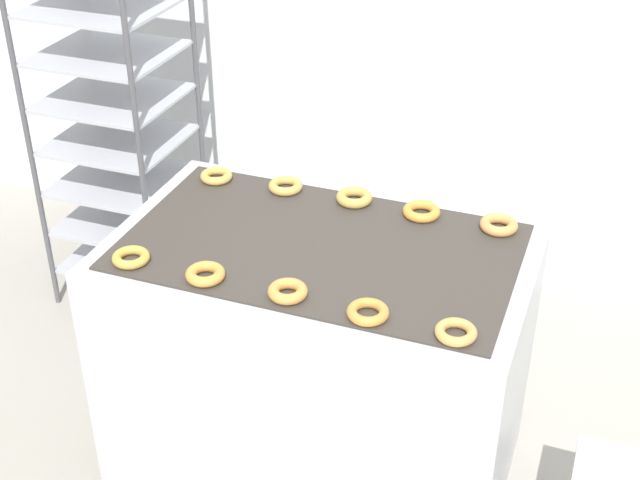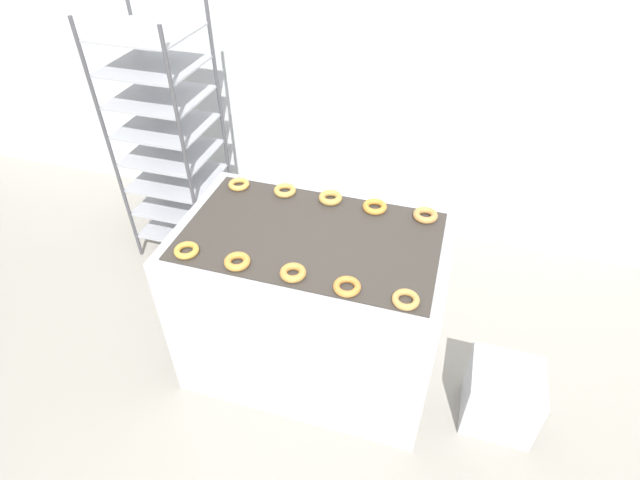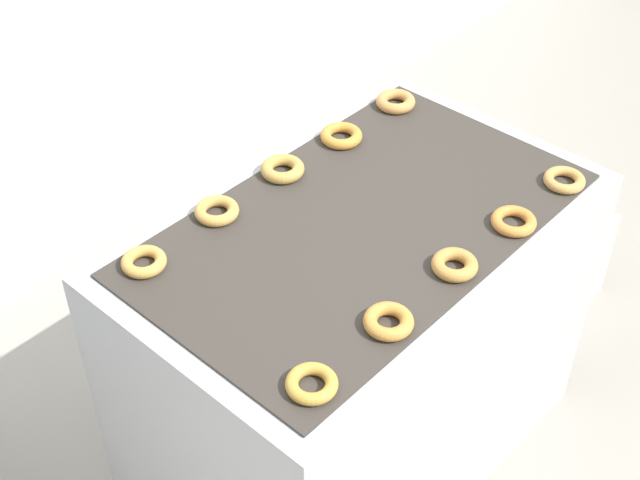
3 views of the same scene
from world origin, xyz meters
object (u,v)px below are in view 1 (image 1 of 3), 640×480
object	(u,v)px
donut_near_leftmost	(131,258)
donut_far_left	(285,186)
donut_far_leftmost	(216,176)
donut_near_center	(288,291)
donut_far_rightmost	(499,225)
donut_far_right	(421,211)
donut_near_left	(205,274)
fryer_machine	(320,365)
baking_rack_cart	(116,120)
donut_far_center	(354,197)
donut_near_right	(368,312)
donut_near_rightmost	(456,332)

from	to	relation	value
donut_near_leftmost	donut_far_left	xyz separation A→B (m)	(0.26, 0.59, 0.00)
donut_near_leftmost	donut_far_leftmost	xyz separation A→B (m)	(0.01, 0.57, 0.00)
donut_near_center	donut_near_leftmost	bearing A→B (deg)	179.62
donut_far_left	donut_far_rightmost	distance (m)	0.74
donut_near_center	donut_far_right	distance (m)	0.63
donut_near_left	donut_far_right	distance (m)	0.77
donut_far_rightmost	donut_near_left	bearing A→B (deg)	-142.29
fryer_machine	donut_near_center	xyz separation A→B (m)	(0.01, -0.29, 0.49)
fryer_machine	donut_near_center	distance (m)	0.57
donut_near_leftmost	donut_far_rightmost	bearing A→B (deg)	29.83
fryer_machine	donut_near_left	distance (m)	0.63
baking_rack_cart	donut_far_center	xyz separation A→B (m)	(1.25, -0.50, 0.12)
donut_far_right	donut_far_left	bearing A→B (deg)	178.92
donut_far_leftmost	donut_far_left	world-z (taller)	donut_far_left
fryer_machine	baking_rack_cart	distance (m)	1.53
donut_near_left	donut_far_leftmost	distance (m)	0.63
donut_near_right	donut_far_right	distance (m)	0.59
donut_near_left	donut_near_right	size ratio (longest dim) A/B	0.99
donut_near_center	donut_far_leftmost	xyz separation A→B (m)	(-0.51, 0.57, -0.00)
donut_far_center	donut_far_leftmost	bearing A→B (deg)	-178.11
baking_rack_cart	donut_far_rightmost	distance (m)	1.82
donut_near_left	donut_far_rightmost	size ratio (longest dim) A/B	0.96
donut_far_center	donut_far_right	xyz separation A→B (m)	(0.24, -0.01, -0.00)
donut_near_leftmost	donut_far_right	world-z (taller)	donut_far_right
donut_near_right	donut_far_center	size ratio (longest dim) A/B	0.96
donut_near_leftmost	donut_far_center	bearing A→B (deg)	48.79
donut_far_left	donut_far_right	xyz separation A→B (m)	(0.49, -0.01, 0.00)
donut_near_left	donut_far_left	bearing A→B (deg)	88.91
donut_far_left	donut_far_leftmost	bearing A→B (deg)	-176.58
baking_rack_cart	donut_far_right	distance (m)	1.58
fryer_machine	donut_far_center	world-z (taller)	donut_far_center
donut_far_left	donut_near_left	bearing A→B (deg)	-91.09
donut_far_center	donut_far_left	bearing A→B (deg)	-179.69
donut_near_left	donut_near_right	xyz separation A→B (m)	(0.50, -0.01, -0.00)
baking_rack_cart	donut_far_left	distance (m)	1.13
donut_far_center	donut_far_rightmost	size ratio (longest dim) A/B	1.01
donut_near_right	donut_near_rightmost	size ratio (longest dim) A/B	1.03
donut_far_leftmost	donut_far_right	world-z (taller)	donut_far_right
donut_near_leftmost	donut_far_leftmost	bearing A→B (deg)	89.35
donut_near_leftmost	donut_far_center	distance (m)	0.78
donut_near_right	baking_rack_cart	bearing A→B (deg)	143.43
baking_rack_cart	donut_far_center	distance (m)	1.35
donut_near_rightmost	donut_far_rightmost	world-z (taller)	donut_far_rightmost
donut_near_rightmost	donut_far_right	bearing A→B (deg)	112.96
donut_far_center	baking_rack_cart	bearing A→B (deg)	158.08
donut_near_left	donut_near_rightmost	xyz separation A→B (m)	(0.75, -0.01, -0.00)
donut_near_rightmost	donut_far_leftmost	distance (m)	1.16
donut_near_left	donut_far_leftmost	size ratio (longest dim) A/B	1.04
donut_far_right	donut_far_leftmost	bearing A→B (deg)	-179.52
donut_far_leftmost	donut_far_rightmost	distance (m)	1.00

